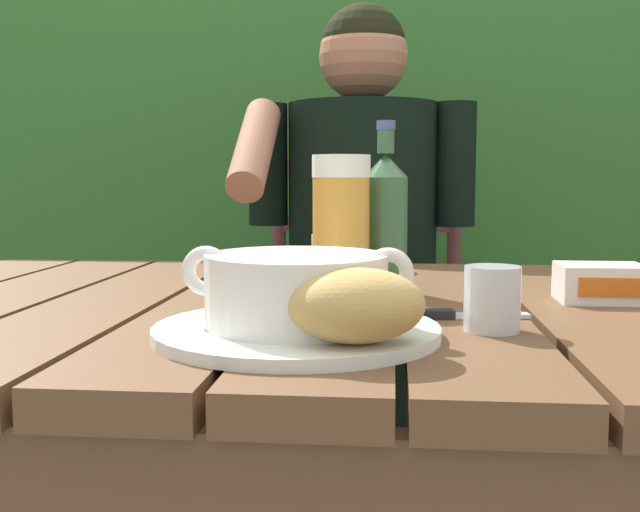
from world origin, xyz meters
TOP-DOWN VIEW (x-y plane):
  - dining_table at (-0.00, 0.00)m, footprint 1.33×0.84m
  - hedge_backdrop at (0.05, 1.56)m, footprint 4.02×0.88m
  - chair_near_diner at (-0.00, 0.86)m, footprint 0.49×0.43m
  - person_eating at (-0.01, 0.66)m, footprint 0.48×0.47m
  - serving_plate at (-0.03, -0.22)m, footprint 0.28×0.28m
  - soup_bowl at (-0.03, -0.22)m, footprint 0.23×0.18m
  - bread_roll at (0.04, -0.29)m, footprint 0.14×0.12m
  - beer_glass at (0.00, 0.02)m, footprint 0.07×0.07m
  - beer_bottle at (0.06, 0.07)m, footprint 0.06×0.06m
  - water_glass_small at (0.17, -0.17)m, footprint 0.06×0.06m
  - butter_tub at (0.33, 0.03)m, footprint 0.11×0.08m
  - table_knife at (0.13, -0.11)m, footprint 0.14×0.04m
  - diner_bowl at (-0.00, 0.32)m, footprint 0.14×0.14m

SIDE VIEW (x-z plane):
  - chair_near_diner at x=0.00m, z-range -0.02..0.96m
  - dining_table at x=0.00m, z-range 0.27..1.00m
  - person_eating at x=-0.01m, z-range 0.11..1.36m
  - table_knife at x=0.13m, z-range 0.73..0.74m
  - serving_plate at x=-0.03m, z-range 0.73..0.74m
  - butter_tub at x=0.33m, z-range 0.73..0.78m
  - diner_bowl at x=0.00m, z-range 0.73..0.79m
  - water_glass_small at x=0.17m, z-range 0.73..0.80m
  - bread_roll at x=0.04m, z-range 0.74..0.81m
  - soup_bowl at x=-0.03m, z-range 0.74..0.82m
  - beer_glass at x=0.00m, z-range 0.73..0.91m
  - beer_bottle at x=0.06m, z-range 0.71..0.94m
  - hedge_backdrop at x=0.05m, z-range -0.03..2.19m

